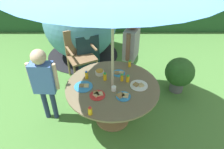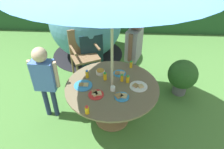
% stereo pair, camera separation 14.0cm
% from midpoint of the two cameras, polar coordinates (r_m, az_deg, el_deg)
% --- Properties ---
extents(ground_plane, '(10.00, 10.00, 0.02)m').
position_cam_midpoint_polar(ground_plane, '(3.38, -1.26, -12.37)').
color(ground_plane, '#477A38').
extents(garden_table, '(1.33, 1.33, 0.68)m').
position_cam_midpoint_polar(garden_table, '(3.00, -1.39, -5.59)').
color(garden_table, '#93704C').
rests_on(garden_table, ground_plane).
extents(wooden_chair, '(0.64, 0.62, 0.97)m').
position_cam_midpoint_polar(wooden_chair, '(4.05, -10.16, 6.25)').
color(wooden_chair, brown).
rests_on(wooden_chair, ground_plane).
extents(dome_tent, '(2.08, 2.08, 1.68)m').
position_cam_midpoint_polar(dome_tent, '(4.69, -10.00, 14.30)').
color(dome_tent, teal).
rests_on(dome_tent, ground_plane).
extents(potted_plant, '(0.52, 0.52, 0.67)m').
position_cam_midpoint_polar(potted_plant, '(3.83, 17.14, 0.41)').
color(potted_plant, '#595960').
rests_on(potted_plant, ground_plane).
extents(child_in_grey_shirt, '(0.31, 0.45, 1.40)m').
position_cam_midpoint_polar(child_in_grey_shirt, '(3.53, 4.04, 8.58)').
color(child_in_grey_shirt, '#3F3F47').
rests_on(child_in_grey_shirt, ground_plane).
extents(child_in_blue_shirt, '(0.42, 0.21, 1.23)m').
position_cam_midpoint_polar(child_in_blue_shirt, '(3.06, -20.10, -0.93)').
color(child_in_blue_shirt, navy).
rests_on(child_in_blue_shirt, ground_plane).
extents(snack_bowl, '(0.14, 0.14, 0.08)m').
position_cam_midpoint_polar(snack_bowl, '(3.12, -4.97, 0.68)').
color(snack_bowl, white).
rests_on(snack_bowl, garden_table).
extents(plate_front_edge, '(0.25, 0.25, 0.03)m').
position_cam_midpoint_polar(plate_front_edge, '(2.91, 5.93, -3.04)').
color(plate_front_edge, white).
rests_on(plate_front_edge, garden_table).
extents(plate_near_left, '(0.26, 0.26, 0.03)m').
position_cam_midpoint_polar(plate_near_left, '(2.91, -9.51, -3.33)').
color(plate_near_left, '#338CD8').
rests_on(plate_near_left, garden_table).
extents(plate_back_edge, '(0.19, 0.19, 0.03)m').
position_cam_midpoint_polar(plate_back_edge, '(3.13, 0.45, 0.40)').
color(plate_back_edge, '#338CD8').
rests_on(plate_back_edge, garden_table).
extents(plate_mid_right, '(0.21, 0.21, 0.03)m').
position_cam_midpoint_polar(plate_mid_right, '(2.75, -5.76, -5.68)').
color(plate_mid_right, red).
rests_on(plate_mid_right, garden_table).
extents(plate_far_left, '(0.20, 0.20, 0.03)m').
position_cam_midpoint_polar(plate_far_left, '(2.72, 1.45, -6.04)').
color(plate_far_left, '#338CD8').
rests_on(plate_far_left, garden_table).
extents(juice_bottle_near_right, '(0.05, 0.05, 0.12)m').
position_cam_midpoint_polar(juice_bottle_near_right, '(2.98, -3.56, -0.63)').
color(juice_bottle_near_right, yellow).
rests_on(juice_bottle_near_right, garden_table).
extents(juice_bottle_far_right, '(0.04, 0.04, 0.12)m').
position_cam_midpoint_polar(juice_bottle_far_right, '(2.96, 1.23, -0.89)').
color(juice_bottle_far_right, yellow).
rests_on(juice_bottle_far_right, garden_table).
extents(juice_bottle_center_front, '(0.05, 0.05, 0.12)m').
position_cam_midpoint_polar(juice_bottle_center_front, '(3.27, 3.49, 2.98)').
color(juice_bottle_center_front, yellow).
rests_on(juice_bottle_center_front, garden_table).
extents(juice_bottle_center_back, '(0.05, 0.05, 0.11)m').
position_cam_midpoint_polar(juice_bottle_center_back, '(2.95, 2.89, -1.17)').
color(juice_bottle_center_back, yellow).
rests_on(juice_bottle_center_back, garden_table).
extents(juice_bottle_mid_left, '(0.05, 0.05, 0.12)m').
position_cam_midpoint_polar(juice_bottle_mid_left, '(3.04, -8.63, -0.18)').
color(juice_bottle_mid_left, yellow).
rests_on(juice_bottle_mid_left, garden_table).
extents(juice_bottle_spot_a, '(0.05, 0.05, 0.11)m').
position_cam_midpoint_polar(juice_bottle_spot_a, '(2.48, -7.95, -10.11)').
color(juice_bottle_spot_a, yellow).
rests_on(juice_bottle_spot_a, garden_table).
extents(cup_near, '(0.07, 0.07, 0.06)m').
position_cam_midpoint_polar(cup_near, '(2.80, -1.13, -3.96)').
color(cup_near, white).
rests_on(cup_near, garden_table).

